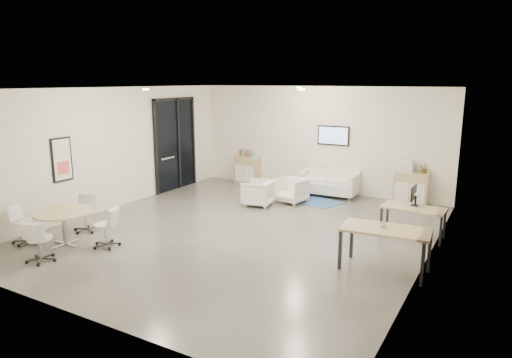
{
  "coord_description": "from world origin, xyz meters",
  "views": [
    {
      "loc": [
        5.23,
        -8.51,
        3.38
      ],
      "look_at": [
        0.15,
        0.4,
        1.15
      ],
      "focal_mm": 32.0,
      "sensor_mm": 36.0,
      "label": 1
    }
  ],
  "objects_px": {
    "round_table": "(64,215)",
    "desk_rear": "(414,210)",
    "desk_front": "(386,233)",
    "armchair_left": "(258,192)",
    "loveseat": "(329,184)",
    "armchair_right": "(291,189)",
    "sideboard_left": "(247,170)",
    "sideboard_right": "(411,188)"
  },
  "relations": [
    {
      "from": "armchair_right",
      "to": "sideboard_right",
      "type": "bearing_deg",
      "value": 35.34
    },
    {
      "from": "sideboard_right",
      "to": "round_table",
      "type": "relative_size",
      "value": 0.76
    },
    {
      "from": "sideboard_left",
      "to": "armchair_left",
      "type": "height_order",
      "value": "sideboard_left"
    },
    {
      "from": "loveseat",
      "to": "desk_rear",
      "type": "relative_size",
      "value": 1.28
    },
    {
      "from": "desk_rear",
      "to": "desk_front",
      "type": "bearing_deg",
      "value": -89.27
    },
    {
      "from": "desk_front",
      "to": "round_table",
      "type": "height_order",
      "value": "desk_front"
    },
    {
      "from": "sideboard_right",
      "to": "armchair_right",
      "type": "distance_m",
      "value": 3.31
    },
    {
      "from": "armchair_left",
      "to": "round_table",
      "type": "xyz_separation_m",
      "value": [
        -1.99,
        -4.67,
        0.25
      ]
    },
    {
      "from": "armchair_left",
      "to": "desk_front",
      "type": "relative_size",
      "value": 0.48
    },
    {
      "from": "armchair_left",
      "to": "desk_rear",
      "type": "bearing_deg",
      "value": 71.77
    },
    {
      "from": "desk_front",
      "to": "loveseat",
      "type": "bearing_deg",
      "value": 116.37
    },
    {
      "from": "sideboard_right",
      "to": "loveseat",
      "type": "height_order",
      "value": "sideboard_right"
    },
    {
      "from": "sideboard_left",
      "to": "sideboard_right",
      "type": "distance_m",
      "value": 5.28
    },
    {
      "from": "armchair_right",
      "to": "armchair_left",
      "type": "bearing_deg",
      "value": -124.15
    },
    {
      "from": "desk_front",
      "to": "round_table",
      "type": "bearing_deg",
      "value": -166.92
    },
    {
      "from": "loveseat",
      "to": "armchair_left",
      "type": "height_order",
      "value": "armchair_left"
    },
    {
      "from": "sideboard_left",
      "to": "armchair_left",
      "type": "relative_size",
      "value": 1.16
    },
    {
      "from": "round_table",
      "to": "sideboard_left",
      "type": "bearing_deg",
      "value": 87.33
    },
    {
      "from": "sideboard_right",
      "to": "desk_rear",
      "type": "relative_size",
      "value": 0.67
    },
    {
      "from": "desk_front",
      "to": "desk_rear",
      "type": "bearing_deg",
      "value": 83.14
    },
    {
      "from": "sideboard_left",
      "to": "armchair_left",
      "type": "bearing_deg",
      "value": -53.19
    },
    {
      "from": "sideboard_right",
      "to": "armchair_left",
      "type": "relative_size",
      "value": 1.17
    },
    {
      "from": "armchair_left",
      "to": "desk_front",
      "type": "bearing_deg",
      "value": 46.85
    },
    {
      "from": "desk_rear",
      "to": "loveseat",
      "type": "bearing_deg",
      "value": 140.87
    },
    {
      "from": "loveseat",
      "to": "round_table",
      "type": "relative_size",
      "value": 1.45
    },
    {
      "from": "sideboard_left",
      "to": "desk_front",
      "type": "xyz_separation_m",
      "value": [
        5.8,
        -4.94,
        0.27
      ]
    },
    {
      "from": "armchair_right",
      "to": "round_table",
      "type": "distance_m",
      "value": 6.01
    },
    {
      "from": "loveseat",
      "to": "desk_rear",
      "type": "bearing_deg",
      "value": -44.96
    },
    {
      "from": "round_table",
      "to": "desk_rear",
      "type": "bearing_deg",
      "value": 33.16
    },
    {
      "from": "armchair_left",
      "to": "desk_rear",
      "type": "xyz_separation_m",
      "value": [
        4.22,
        -0.62,
        0.23
      ]
    },
    {
      "from": "sideboard_right",
      "to": "sideboard_left",
      "type": "bearing_deg",
      "value": 179.88
    },
    {
      "from": "sideboard_left",
      "to": "desk_front",
      "type": "relative_size",
      "value": 0.56
    },
    {
      "from": "sideboard_left",
      "to": "desk_front",
      "type": "bearing_deg",
      "value": -40.39
    },
    {
      "from": "sideboard_left",
      "to": "round_table",
      "type": "distance_m",
      "value": 6.91
    },
    {
      "from": "armchair_right",
      "to": "desk_rear",
      "type": "bearing_deg",
      "value": -12.11
    },
    {
      "from": "loveseat",
      "to": "armchair_left",
      "type": "relative_size",
      "value": 2.24
    },
    {
      "from": "armchair_left",
      "to": "armchair_right",
      "type": "distance_m",
      "value": 0.98
    },
    {
      "from": "desk_rear",
      "to": "armchair_right",
      "type": "bearing_deg",
      "value": 162.32
    },
    {
      "from": "sideboard_left",
      "to": "desk_rear",
      "type": "relative_size",
      "value": 0.66
    },
    {
      "from": "desk_front",
      "to": "round_table",
      "type": "distance_m",
      "value": 6.43
    },
    {
      "from": "armchair_left",
      "to": "round_table",
      "type": "distance_m",
      "value": 5.08
    },
    {
      "from": "armchair_right",
      "to": "desk_front",
      "type": "relative_size",
      "value": 0.48
    }
  ]
}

